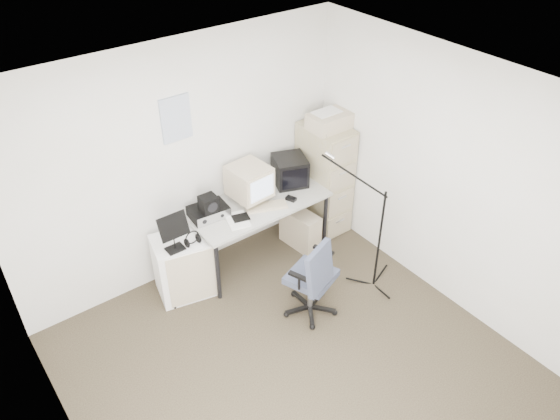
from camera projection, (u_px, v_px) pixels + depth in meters
floor at (295, 367)px, 4.89m from camera, size 3.60×3.60×0.01m
ceiling at (301, 111)px, 3.43m from camera, size 3.60×3.60×0.01m
wall_back at (183, 164)px, 5.33m from camera, size 3.60×0.02×2.50m
wall_left at (63, 380)px, 3.28m from camera, size 0.02×3.60×2.50m
wall_right at (450, 184)px, 5.04m from camera, size 0.02×3.60×2.50m
wall_calendar at (176, 119)px, 5.02m from camera, size 0.30×0.02×0.44m
filing_cabinet at (324, 178)px, 6.24m from camera, size 0.40×0.60×1.30m
printer at (329, 121)px, 5.79m from camera, size 0.44×0.31×0.17m
desk at (258, 230)px, 5.92m from camera, size 1.50×0.70×0.73m
crt_monitor at (249, 184)px, 5.61m from camera, size 0.40×0.42×0.41m
crt_tv at (290, 170)px, 5.93m from camera, size 0.44×0.45×0.31m
desk_speaker at (270, 187)px, 5.82m from camera, size 0.10×0.10×0.14m
keyboard at (266, 207)px, 5.62m from camera, size 0.46×0.30×0.02m
mouse at (291, 199)px, 5.73m from camera, size 0.10×0.13×0.03m
radio_receiver at (208, 211)px, 5.48m from camera, size 0.40×0.30×0.11m
radio_speaker at (209, 204)px, 5.36m from camera, size 0.17×0.16×0.16m
papers at (237, 220)px, 5.44m from camera, size 0.27×0.32×0.02m
pc_tower at (300, 229)px, 6.17m from camera, size 0.26×0.50×0.45m
office_chair at (311, 275)px, 5.18m from camera, size 0.69×0.69×0.93m
side_cart at (183, 266)px, 5.49m from camera, size 0.62×0.53×0.66m
music_stand at (173, 232)px, 5.07m from camera, size 0.30×0.19×0.42m
headphones at (192, 240)px, 5.22m from camera, size 0.19×0.19×0.03m
mic_stand at (381, 226)px, 5.32m from camera, size 0.03×0.03×1.52m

